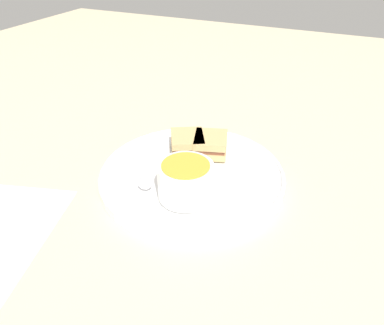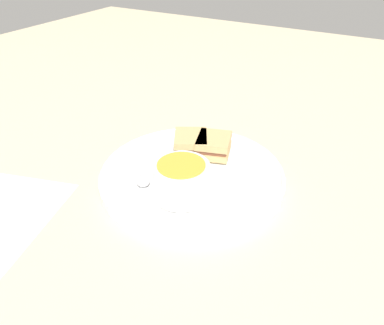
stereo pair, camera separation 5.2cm
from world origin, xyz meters
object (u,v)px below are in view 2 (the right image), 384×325
(sandwich_half_near, at_px, (214,145))
(sandwich_half_far, at_px, (191,143))
(soup_bowl, at_px, (181,180))
(spoon, at_px, (142,178))

(sandwich_half_near, height_order, sandwich_half_far, same)
(soup_bowl, relative_size, spoon, 0.92)
(soup_bowl, bearing_deg, sandwich_half_far, 113.93)
(soup_bowl, bearing_deg, spoon, 177.91)
(soup_bowl, distance_m, sandwich_half_far, 0.14)
(spoon, relative_size, sandwich_half_near, 1.16)
(spoon, distance_m, sandwich_half_near, 0.15)
(spoon, bearing_deg, sandwich_half_near, 112.10)
(spoon, bearing_deg, soup_bowl, 45.37)
(sandwich_half_near, bearing_deg, soup_bowl, -84.06)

